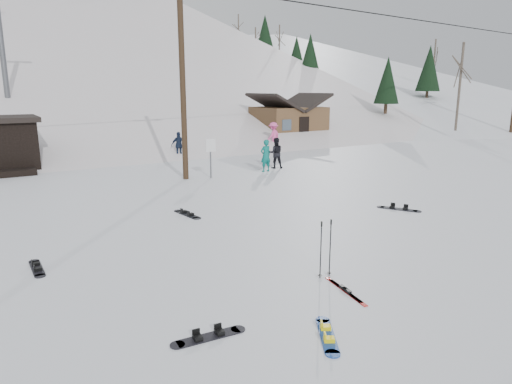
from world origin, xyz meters
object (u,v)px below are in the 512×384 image
utility_pole (182,76)px  hero_skis (345,290)px  hero_snowboard (327,335)px  cabin (288,123)px

utility_pole → hero_skis: bearing=-98.6°
hero_snowboard → utility_pole: bearing=17.8°
utility_pole → hero_skis: size_ratio=6.09×
cabin → hero_snowboard: size_ratio=4.57×
utility_pole → hero_snowboard: (-3.43, -14.16, -4.66)m
hero_skis → cabin: bearing=66.7°
cabin → utility_pole: bearing=-142.4°
utility_pole → hero_snowboard: utility_pole is taller
utility_pole → cabin: 16.71m
utility_pole → cabin: (13.00, 10.00, -3.20)m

